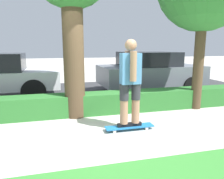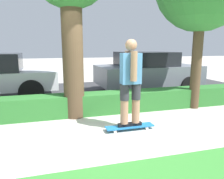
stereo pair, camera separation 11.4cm
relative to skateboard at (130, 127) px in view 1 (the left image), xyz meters
name	(u,v)px [view 1 (the left image)]	position (x,y,z in m)	size (l,w,h in m)	color
ground_plane	(110,137)	(-0.48, -0.24, -0.07)	(60.00, 60.00, 0.00)	#BCB7AD
street_asphalt	(83,93)	(-0.48, 3.96, -0.07)	(14.21, 5.00, 0.01)	#38383A
hedge_row	(95,103)	(-0.48, 1.36, 0.20)	(14.21, 0.60, 0.53)	#2D702D
skateboard	(130,127)	(0.00, 0.00, 0.00)	(1.04, 0.24, 0.08)	#1E6BAD
skater_person	(130,81)	(0.00, 0.00, 0.97)	(0.51, 0.46, 1.79)	black
parked_car_middle	(150,71)	(2.04, 3.59, 0.73)	(3.93, 2.12, 1.53)	slate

